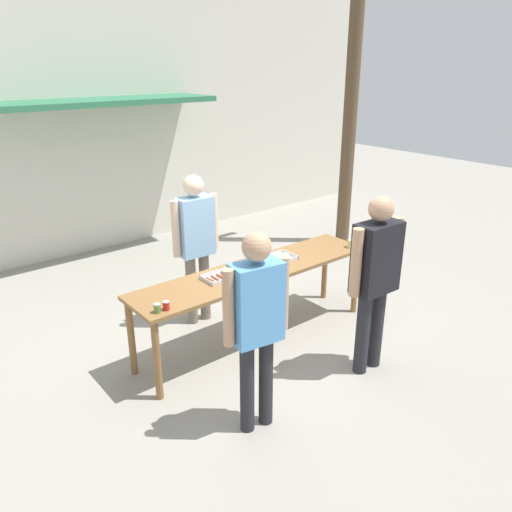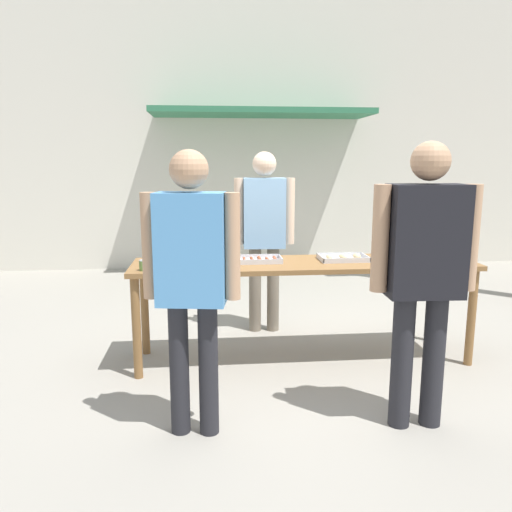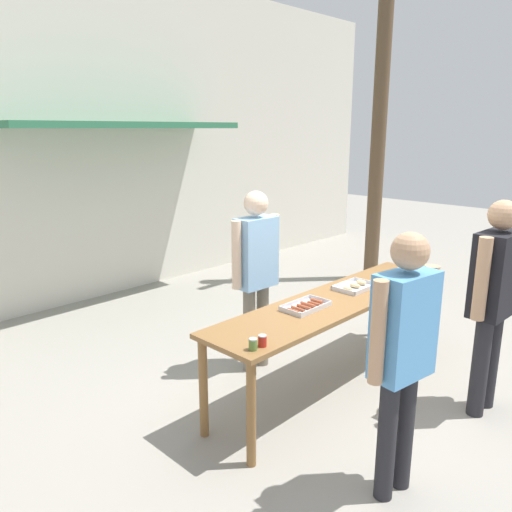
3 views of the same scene
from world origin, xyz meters
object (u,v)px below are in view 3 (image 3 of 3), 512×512
condiment_jar_ketchup (262,341)px  person_customer_with_cup (494,290)px  utility_pole (381,85)px  condiment_jar_mustard (253,344)px  food_tray_sausages (306,307)px  beer_cup (425,269)px  person_customer_holding_hotdog (403,344)px  person_server_behind_table (256,265)px  food_tray_buns (355,286)px

condiment_jar_ketchup → person_customer_with_cup: 1.99m
condiment_jar_ketchup → utility_pole: bearing=22.3°
condiment_jar_mustard → person_customer_with_cup: size_ratio=0.05×
food_tray_sausages → utility_pole: utility_pole is taller
food_tray_sausages → condiment_jar_mustard: bearing=-164.2°
food_tray_sausages → person_customer_with_cup: bearing=-52.4°
beer_cup → utility_pole: size_ratio=0.02×
person_customer_holding_hotdog → utility_pole: size_ratio=0.31×
condiment_jar_mustard → person_server_behind_table: size_ratio=0.05×
condiment_jar_ketchup → beer_cup: size_ratio=0.88×
food_tray_sausages → condiment_jar_mustard: (-0.91, -0.26, 0.03)m
food_tray_sausages → condiment_jar_ketchup: condiment_jar_ketchup is taller
person_customer_holding_hotdog → food_tray_sausages: bearing=-105.0°
food_tray_sausages → person_customer_holding_hotdog: (-0.50, -1.16, 0.18)m
food_tray_buns → person_customer_holding_hotdog: bearing=-137.4°
condiment_jar_mustard → beer_cup: (2.61, 0.01, 0.01)m
food_tray_sausages → condiment_jar_ketchup: bearing=-162.2°
food_tray_sausages → person_server_behind_table: person_server_behind_table is taller
condiment_jar_ketchup → person_server_behind_table: 1.41m
food_tray_buns → person_customer_with_cup: (0.17, -1.21, 0.20)m
food_tray_sausages → person_customer_with_cup: (0.93, -1.20, 0.20)m
condiment_jar_mustard → person_server_behind_table: 1.47m
person_server_behind_table → person_customer_with_cup: person_customer_with_cup is taller
condiment_jar_mustard → person_customer_holding_hotdog: 1.00m
beer_cup → person_customer_with_cup: bearing=-129.1°
person_customer_holding_hotdog → utility_pole: bearing=-138.4°
food_tray_sausages → person_customer_holding_hotdog: person_customer_holding_hotdog is taller
food_tray_sausages → condiment_jar_ketchup: size_ratio=5.06×
person_server_behind_table → condiment_jar_mustard: bearing=-134.2°
condiment_jar_mustard → condiment_jar_ketchup: 0.09m
person_customer_with_cup → utility_pole: 4.35m
person_customer_with_cup → beer_cup: bearing=-126.9°
condiment_jar_ketchup → person_customer_holding_hotdog: size_ratio=0.05×
person_server_behind_table → utility_pole: utility_pole is taller
person_customer_holding_hotdog → beer_cup: bearing=-149.1°
beer_cup → condiment_jar_mustard: bearing=-179.8°
food_tray_buns → person_server_behind_table: bearing=129.5°
condiment_jar_ketchup → food_tray_sausages: bearing=17.8°
condiment_jar_mustard → food_tray_sausages: bearing=15.8°
food_tray_buns → utility_pole: bearing=28.4°
food_tray_buns → condiment_jar_mustard: bearing=-171.2°
food_tray_buns → person_server_behind_table: (-0.61, 0.74, 0.20)m
utility_pole → person_customer_with_cup: bearing=-134.7°
condiment_jar_ketchup → beer_cup: (2.53, 0.02, 0.01)m
person_server_behind_table → person_customer_holding_hotdog: (-0.65, -1.90, -0.02)m
food_tray_sausages → person_customer_with_cup: 1.53m
condiment_jar_mustard → food_tray_buns: bearing=8.8°
beer_cup → utility_pole: bearing=42.7°
person_customer_holding_hotdog → person_customer_with_cup: size_ratio=0.97×
utility_pole → person_server_behind_table: bearing=-166.6°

